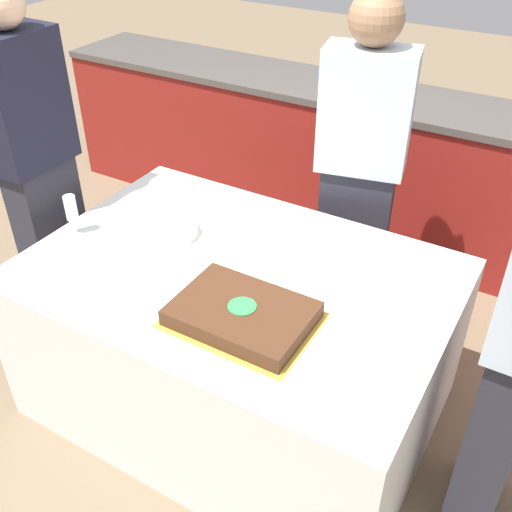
{
  "coord_description": "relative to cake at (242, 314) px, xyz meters",
  "views": [
    {
      "loc": [
        1.02,
        -1.58,
        2.12
      ],
      "look_at": [
        0.09,
        0.0,
        0.83
      ],
      "focal_mm": 42.0,
      "sensor_mm": 36.0,
      "label": 1
    }
  ],
  "objects": [
    {
      "name": "person_seated_left",
      "position": [
        -1.22,
        0.24,
        0.12
      ],
      "size": [
        0.2,
        0.36,
        1.7
      ],
      "rotation": [
        0.0,
        0.0,
        1.57
      ],
      "color": "#282833",
      "rests_on": "ground_plane"
    },
    {
      "name": "dining_table",
      "position": [
        -0.17,
        0.24,
        -0.4
      ],
      "size": [
        1.64,
        1.14,
        0.73
      ],
      "color": "silver",
      "rests_on": "ground_plane"
    },
    {
      "name": "plate_stack",
      "position": [
        -0.54,
        0.32,
        -0.01
      ],
      "size": [
        0.21,
        0.21,
        0.05
      ],
      "color": "white",
      "rests_on": "dining_table"
    },
    {
      "name": "back_counter",
      "position": [
        -0.17,
        1.88,
        -0.31
      ],
      "size": [
        4.4,
        0.58,
        0.92
      ],
      "color": "maroon",
      "rests_on": "ground_plane"
    },
    {
      "name": "cake",
      "position": [
        0.0,
        0.0,
        0.0
      ],
      "size": [
        0.51,
        0.37,
        0.07
      ],
      "color": "gold",
      "rests_on": "dining_table"
    },
    {
      "name": "side_plate_near_cake",
      "position": [
        -0.07,
        0.31,
        -0.03
      ],
      "size": [
        0.2,
        0.2,
        0.0
      ],
      "color": "white",
      "rests_on": "dining_table"
    },
    {
      "name": "ground_plane",
      "position": [
        -0.17,
        0.24,
        -0.77
      ],
      "size": [
        14.0,
        14.0,
        0.0
      ],
      "primitive_type": "plane",
      "color": "#7A664C"
    },
    {
      "name": "person_cutting_cake",
      "position": [
        0.0,
        1.03,
        0.1
      ],
      "size": [
        0.42,
        0.28,
        1.65
      ],
      "rotation": [
        0.0,
        0.0,
        -2.92
      ],
      "color": "#282833",
      "rests_on": "ground_plane"
    },
    {
      "name": "wine_glass",
      "position": [
        -0.91,
        0.12,
        0.08
      ],
      "size": [
        0.06,
        0.06,
        0.18
      ],
      "color": "white",
      "rests_on": "dining_table"
    }
  ]
}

